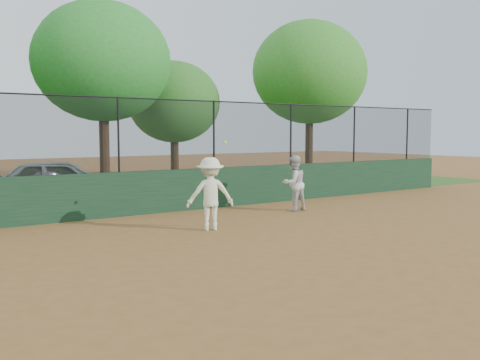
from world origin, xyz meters
TOP-DOWN VIEW (x-y plane):
  - ground at (0.00, 0.00)m, footprint 80.00×80.00m
  - back_wall at (0.00, 6.00)m, footprint 26.00×0.20m
  - grass_strip at (0.00, 12.00)m, footprint 36.00×12.00m
  - parked_car at (-1.20, 8.89)m, footprint 4.64×3.09m
  - player_second at (4.04, 4.12)m, footprint 0.78×0.61m
  - player_main at (0.45, 2.90)m, footprint 1.25×1.01m
  - fence_assembly at (-0.03, 6.00)m, footprint 26.00×0.06m
  - tree_2 at (1.04, 11.13)m, footprint 4.96×4.51m
  - tree_3 at (5.01, 13.24)m, footprint 4.08×3.71m
  - tree_4 at (10.77, 10.89)m, footprint 5.43×4.94m

SIDE VIEW (x-z plane):
  - ground at x=0.00m, z-range 0.00..0.00m
  - grass_strip at x=0.00m, z-range 0.00..0.01m
  - back_wall at x=0.00m, z-range 0.00..1.20m
  - parked_car at x=-1.20m, z-range 0.00..1.47m
  - player_second at x=4.04m, z-range 0.00..1.60m
  - player_main at x=0.45m, z-range -0.19..1.88m
  - fence_assembly at x=-0.03m, z-range 1.24..3.24m
  - tree_3 at x=5.01m, z-range 0.89..6.23m
  - tree_2 at x=1.04m, z-range 1.31..8.23m
  - tree_4 at x=10.77m, z-range 1.31..8.64m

